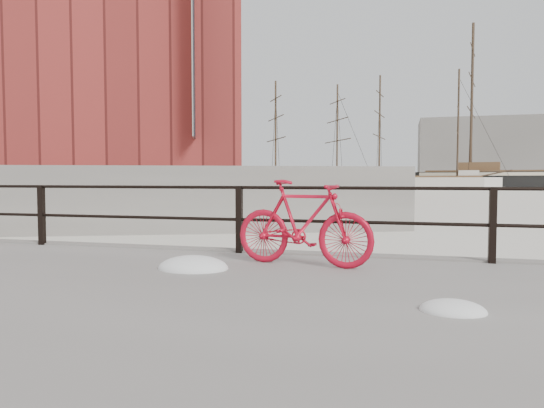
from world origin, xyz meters
The scene contains 14 objects.
ground centered at (0.00, 0.00, 0.00)m, with size 400.00×400.00×0.00m, color white.
far_quay centered at (-40.00, 72.00, 0.90)m, with size 24.00×150.00×1.80m, color gray.
guardrail centered at (0.00, -0.15, 0.85)m, with size 28.00×0.10×1.00m, color black, non-canonical shape.
bicycle centered at (-2.37, -0.97, 0.90)m, with size 1.82×0.27×1.10m, color red.
schooner_mid centered at (1.80, 85.09, 0.00)m, with size 30.10×12.73×21.54m, color beige, non-canonical shape.
schooner_left centered at (-16.66, 74.93, 0.00)m, with size 24.50×11.14×18.60m, color beige, non-canonical shape.
workboat_near centered at (-26.76, 31.87, 0.00)m, with size 11.35×3.78×7.00m, color black, non-canonical shape.
workboat_far centered at (-27.73, 42.79, 0.00)m, with size 10.14×3.50×7.00m, color black, non-canonical shape.
apartment_terracotta centered at (-21.25, 20.26, 11.90)m, with size 20.00×15.00×20.20m, color maroon.
apartment_mustard centered at (-29.49, 40.65, 12.90)m, with size 22.00×15.00×22.20m, color gold.
apartment_cream centered at (-38.11, 61.98, 12.40)m, with size 20.00×15.00×21.20m, color beige.
apartment_grey centered at (-46.35, 82.38, 13.40)m, with size 22.00×15.00×23.20m, color #9D9D98.
apartment_brick centered at (-54.97, 103.70, 12.40)m, with size 24.00×15.00×21.20m, color maroon.
industrial_west centered at (20.00, 140.00, 9.00)m, with size 32.00×18.00×18.00m, color gray.
Camera 1 is at (-1.18, -7.00, 1.46)m, focal length 32.00 mm.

